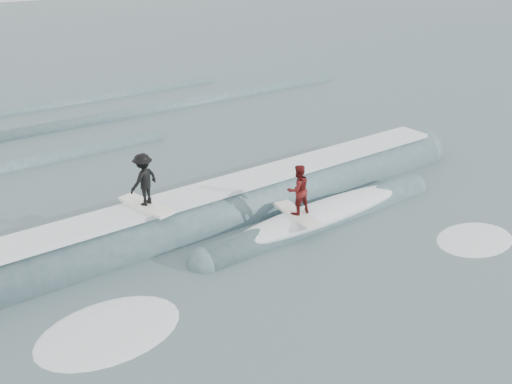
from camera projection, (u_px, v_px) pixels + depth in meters
ground at (352, 282)px, 15.38m from camera, size 160.00×160.00×0.00m
breaking_wave at (251, 212)px, 19.20m from camera, size 20.82×3.86×2.16m
surfer_black at (144, 182)px, 16.69m from camera, size 1.17×2.07×1.69m
surfer_red at (298, 193)px, 17.55m from camera, size 0.84×2.06×1.70m
whitewater at (357, 311)px, 14.23m from camera, size 13.79×8.89×0.10m
far_swells at (71, 129)px, 27.59m from camera, size 36.31×8.65×0.80m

